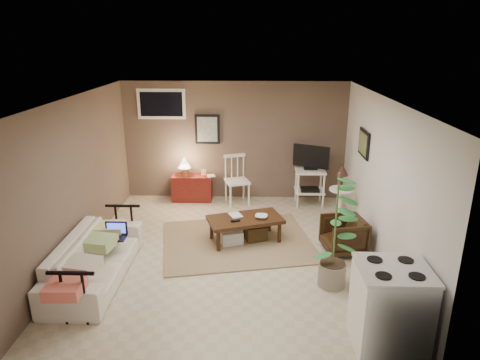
{
  "coord_description": "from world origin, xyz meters",
  "views": [
    {
      "loc": [
        0.36,
        -5.98,
        3.2
      ],
      "look_at": [
        0.17,
        0.35,
        1.09
      ],
      "focal_mm": 32.0,
      "sensor_mm": 36.0,
      "label": 1
    }
  ],
  "objects_px": {
    "spindle_chair": "(237,181)",
    "tv_stand": "(310,174)",
    "potted_plant": "(335,227)",
    "armchair": "(344,234)",
    "stove": "(390,308)",
    "side_table": "(341,188)",
    "sofa": "(94,252)",
    "coffee_table": "(245,228)",
    "red_console": "(191,185)"
  },
  "relations": [
    {
      "from": "potted_plant",
      "to": "stove",
      "type": "relative_size",
      "value": 1.69
    },
    {
      "from": "tv_stand",
      "to": "armchair",
      "type": "bearing_deg",
      "value": -81.88
    },
    {
      "from": "coffee_table",
      "to": "spindle_chair",
      "type": "bearing_deg",
      "value": 96.24
    },
    {
      "from": "sofa",
      "to": "potted_plant",
      "type": "height_order",
      "value": "potted_plant"
    },
    {
      "from": "sofa",
      "to": "tv_stand",
      "type": "relative_size",
      "value": 1.7
    },
    {
      "from": "armchair",
      "to": "potted_plant",
      "type": "xyz_separation_m",
      "value": [
        -0.34,
        -0.97,
        0.56
      ]
    },
    {
      "from": "coffee_table",
      "to": "sofa",
      "type": "bearing_deg",
      "value": -149.88
    },
    {
      "from": "sofa",
      "to": "coffee_table",
      "type": "bearing_deg",
      "value": -59.88
    },
    {
      "from": "sofa",
      "to": "stove",
      "type": "height_order",
      "value": "stove"
    },
    {
      "from": "side_table",
      "to": "armchair",
      "type": "distance_m",
      "value": 1.16
    },
    {
      "from": "tv_stand",
      "to": "side_table",
      "type": "xyz_separation_m",
      "value": [
        0.43,
        -0.91,
        0.04
      ]
    },
    {
      "from": "potted_plant",
      "to": "spindle_chair",
      "type": "bearing_deg",
      "value": 114.76
    },
    {
      "from": "coffee_table",
      "to": "potted_plant",
      "type": "height_order",
      "value": "potted_plant"
    },
    {
      "from": "red_console",
      "to": "stove",
      "type": "height_order",
      "value": "stove"
    },
    {
      "from": "side_table",
      "to": "armchair",
      "type": "xyz_separation_m",
      "value": [
        -0.14,
        -1.09,
        -0.37
      ]
    },
    {
      "from": "sofa",
      "to": "potted_plant",
      "type": "distance_m",
      "value": 3.28
    },
    {
      "from": "tv_stand",
      "to": "side_table",
      "type": "bearing_deg",
      "value": -64.8
    },
    {
      "from": "sofa",
      "to": "armchair",
      "type": "distance_m",
      "value": 3.7
    },
    {
      "from": "armchair",
      "to": "potted_plant",
      "type": "height_order",
      "value": "potted_plant"
    },
    {
      "from": "sofa",
      "to": "side_table",
      "type": "height_order",
      "value": "side_table"
    },
    {
      "from": "stove",
      "to": "spindle_chair",
      "type": "bearing_deg",
      "value": 112.94
    },
    {
      "from": "sofa",
      "to": "tv_stand",
      "type": "bearing_deg",
      "value": -48.92
    },
    {
      "from": "tv_stand",
      "to": "stove",
      "type": "bearing_deg",
      "value": -85.45
    },
    {
      "from": "spindle_chair",
      "to": "tv_stand",
      "type": "bearing_deg",
      "value": -2.23
    },
    {
      "from": "spindle_chair",
      "to": "side_table",
      "type": "height_order",
      "value": "side_table"
    },
    {
      "from": "coffee_table",
      "to": "tv_stand",
      "type": "relative_size",
      "value": 1.08
    },
    {
      "from": "red_console",
      "to": "stove",
      "type": "distance_m",
      "value": 5.12
    },
    {
      "from": "spindle_chair",
      "to": "coffee_table",
      "type": "bearing_deg",
      "value": -83.76
    },
    {
      "from": "armchair",
      "to": "spindle_chair",
      "type": "bearing_deg",
      "value": -150.17
    },
    {
      "from": "spindle_chair",
      "to": "potted_plant",
      "type": "relative_size",
      "value": 0.6
    },
    {
      "from": "red_console",
      "to": "potted_plant",
      "type": "height_order",
      "value": "potted_plant"
    },
    {
      "from": "tv_stand",
      "to": "coffee_table",
      "type": "bearing_deg",
      "value": -126.62
    },
    {
      "from": "armchair",
      "to": "sofa",
      "type": "bearing_deg",
      "value": -86.53
    },
    {
      "from": "tv_stand",
      "to": "armchair",
      "type": "xyz_separation_m",
      "value": [
        0.28,
        -2.0,
        -0.34
      ]
    },
    {
      "from": "spindle_chair",
      "to": "tv_stand",
      "type": "distance_m",
      "value": 1.46
    },
    {
      "from": "side_table",
      "to": "tv_stand",
      "type": "bearing_deg",
      "value": 115.2
    },
    {
      "from": "tv_stand",
      "to": "stove",
      "type": "xyz_separation_m",
      "value": [
        0.33,
        -4.16,
        -0.17
      ]
    },
    {
      "from": "tv_stand",
      "to": "potted_plant",
      "type": "bearing_deg",
      "value": -91.11
    },
    {
      "from": "spindle_chair",
      "to": "armchair",
      "type": "bearing_deg",
      "value": -49.76
    },
    {
      "from": "spindle_chair",
      "to": "tv_stand",
      "type": "height_order",
      "value": "tv_stand"
    },
    {
      "from": "stove",
      "to": "potted_plant",
      "type": "bearing_deg",
      "value": 108.08
    },
    {
      "from": "red_console",
      "to": "stove",
      "type": "bearing_deg",
      "value": -57.86
    },
    {
      "from": "spindle_chair",
      "to": "potted_plant",
      "type": "xyz_separation_m",
      "value": [
        1.39,
        -3.02,
        0.41
      ]
    },
    {
      "from": "side_table",
      "to": "armchair",
      "type": "height_order",
      "value": "side_table"
    },
    {
      "from": "coffee_table",
      "to": "sofa",
      "type": "relative_size",
      "value": 0.63
    },
    {
      "from": "spindle_chair",
      "to": "side_table",
      "type": "xyz_separation_m",
      "value": [
        1.88,
        -0.97,
        0.22
      ]
    },
    {
      "from": "armchair",
      "to": "stove",
      "type": "relative_size",
      "value": 0.64
    },
    {
      "from": "tv_stand",
      "to": "side_table",
      "type": "distance_m",
      "value": 1.01
    },
    {
      "from": "sofa",
      "to": "spindle_chair",
      "type": "relative_size",
      "value": 2.12
    },
    {
      "from": "potted_plant",
      "to": "stove",
      "type": "distance_m",
      "value": 1.31
    }
  ]
}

